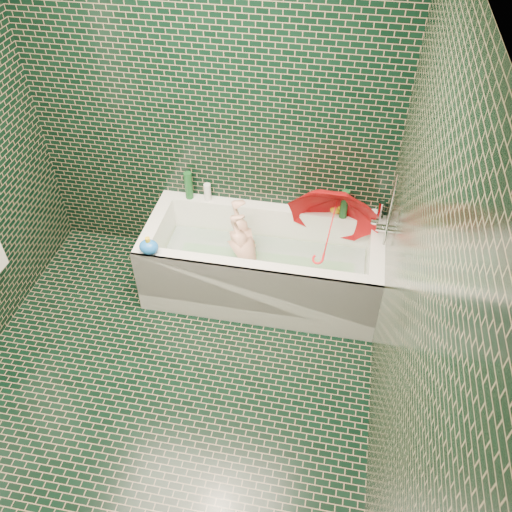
% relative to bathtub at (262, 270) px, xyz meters
% --- Properties ---
extents(floor, '(2.80, 2.80, 0.00)m').
position_rel_bathtub_xyz_m(floor, '(-0.45, -1.01, -0.21)').
color(floor, black).
rests_on(floor, ground).
extents(wall_back, '(2.80, 0.00, 2.80)m').
position_rel_bathtub_xyz_m(wall_back, '(-0.45, 0.39, 1.04)').
color(wall_back, black).
rests_on(wall_back, floor).
extents(wall_right, '(0.00, 2.80, 2.80)m').
position_rel_bathtub_xyz_m(wall_right, '(0.85, -1.01, 1.04)').
color(wall_right, black).
rests_on(wall_right, floor).
extents(bathtub, '(1.70, 0.75, 0.55)m').
position_rel_bathtub_xyz_m(bathtub, '(0.00, 0.00, 0.00)').
color(bathtub, white).
rests_on(bathtub, floor).
extents(bath_mat, '(1.35, 0.47, 0.01)m').
position_rel_bathtub_xyz_m(bath_mat, '(0.00, 0.02, -0.06)').
color(bath_mat, '#45D52A').
rests_on(bath_mat, bathtub).
extents(water, '(1.48, 0.53, 0.00)m').
position_rel_bathtub_xyz_m(water, '(0.00, 0.02, 0.09)').
color(water, silver).
rests_on(water, bathtub).
extents(faucet, '(0.18, 0.19, 0.55)m').
position_rel_bathtub_xyz_m(faucet, '(0.81, 0.01, 0.56)').
color(faucet, silver).
rests_on(faucet, wall_right).
extents(child, '(0.94, 0.41, 0.36)m').
position_rel_bathtub_xyz_m(child, '(-0.11, 0.01, 0.10)').
color(child, '#EBAC92').
rests_on(child, bathtub).
extents(umbrella, '(0.76, 0.88, 0.82)m').
position_rel_bathtub_xyz_m(umbrella, '(0.46, 0.09, 0.39)').
color(umbrella, red).
rests_on(umbrella, bathtub).
extents(soap_bottle_a, '(0.13, 0.13, 0.27)m').
position_rel_bathtub_xyz_m(soap_bottle_a, '(0.75, 0.33, 0.34)').
color(soap_bottle_a, white).
rests_on(soap_bottle_a, bathtub).
extents(soap_bottle_b, '(0.10, 0.10, 0.17)m').
position_rel_bathtub_xyz_m(soap_bottle_b, '(0.70, 0.33, 0.34)').
color(soap_bottle_b, '#4A1D6F').
rests_on(soap_bottle_b, bathtub).
extents(soap_bottle_c, '(0.13, 0.13, 0.16)m').
position_rel_bathtub_xyz_m(soap_bottle_c, '(0.68, 0.31, 0.34)').
color(soap_bottle_c, '#154C1F').
rests_on(soap_bottle_c, bathtub).
extents(bottle_right_tall, '(0.07, 0.07, 0.23)m').
position_rel_bathtub_xyz_m(bottle_right_tall, '(0.54, 0.32, 0.45)').
color(bottle_right_tall, '#154C1F').
rests_on(bottle_right_tall, bathtub).
extents(bottle_right_pump, '(0.06, 0.06, 0.16)m').
position_rel_bathtub_xyz_m(bottle_right_pump, '(0.80, 0.33, 0.42)').
color(bottle_right_pump, silver).
rests_on(bottle_right_pump, bathtub).
extents(bottle_left_tall, '(0.06, 0.06, 0.22)m').
position_rel_bathtub_xyz_m(bottle_left_tall, '(-0.63, 0.34, 0.45)').
color(bottle_left_tall, '#154C1F').
rests_on(bottle_left_tall, bathtub).
extents(bottle_left_short, '(0.06, 0.06, 0.14)m').
position_rel_bathtub_xyz_m(bottle_left_short, '(-0.48, 0.33, 0.41)').
color(bottle_left_short, white).
rests_on(bottle_left_short, bathtub).
extents(rubber_duck, '(0.11, 0.09, 0.09)m').
position_rel_bathtub_xyz_m(rubber_duck, '(0.49, 0.35, 0.38)').
color(rubber_duck, yellow).
rests_on(rubber_duck, bathtub).
extents(bath_toy, '(0.14, 0.12, 0.13)m').
position_rel_bathtub_xyz_m(bath_toy, '(-0.72, -0.32, 0.40)').
color(bath_toy, blue).
rests_on(bath_toy, bathtub).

